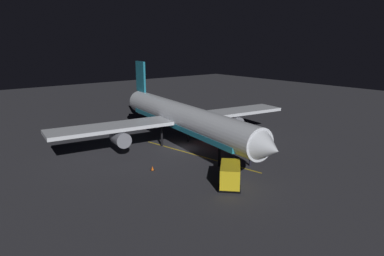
{
  "coord_description": "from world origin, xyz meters",
  "views": [
    {
      "loc": [
        30.64,
        39.86,
        15.56
      ],
      "look_at": [
        0.0,
        2.0,
        3.5
      ],
      "focal_mm": 32.53,
      "sensor_mm": 36.0,
      "label": 1
    }
  ],
  "objects_px": {
    "baggage_truck": "(230,174)",
    "traffic_cone_near_left": "(152,168)",
    "airliner": "(181,118)",
    "ground_crew_worker": "(250,159)",
    "traffic_cone_under_wing": "(225,170)",
    "traffic_cone_near_right": "(230,168)",
    "catering_truck": "(220,131)"
  },
  "relations": [
    {
      "from": "ground_crew_worker",
      "to": "traffic_cone_under_wing",
      "type": "relative_size",
      "value": 3.16
    },
    {
      "from": "catering_truck",
      "to": "traffic_cone_under_wing",
      "type": "relative_size",
      "value": 10.72
    },
    {
      "from": "catering_truck",
      "to": "traffic_cone_near_right",
      "type": "xyz_separation_m",
      "value": [
        9.37,
        11.69,
        -0.98
      ]
    },
    {
      "from": "baggage_truck",
      "to": "airliner",
      "type": "bearing_deg",
      "value": -107.08
    },
    {
      "from": "traffic_cone_near_left",
      "to": "traffic_cone_near_right",
      "type": "relative_size",
      "value": 1.0
    },
    {
      "from": "traffic_cone_under_wing",
      "to": "airliner",
      "type": "bearing_deg",
      "value": -100.12
    },
    {
      "from": "catering_truck",
      "to": "traffic_cone_near_right",
      "type": "distance_m",
      "value": 15.01
    },
    {
      "from": "airliner",
      "to": "ground_crew_worker",
      "type": "xyz_separation_m",
      "value": [
        -1.79,
        12.26,
        -3.69
      ]
    },
    {
      "from": "catering_truck",
      "to": "ground_crew_worker",
      "type": "relative_size",
      "value": 3.39
    },
    {
      "from": "ground_crew_worker",
      "to": "traffic_cone_near_right",
      "type": "distance_m",
      "value": 3.23
    },
    {
      "from": "catering_truck",
      "to": "airliner",
      "type": "bearing_deg",
      "value": -0.25
    },
    {
      "from": "traffic_cone_under_wing",
      "to": "baggage_truck",
      "type": "bearing_deg",
      "value": 52.86
    },
    {
      "from": "airliner",
      "to": "traffic_cone_under_wing",
      "type": "relative_size",
      "value": 73.56
    },
    {
      "from": "traffic_cone_near_right",
      "to": "airliner",
      "type": "bearing_deg",
      "value": -96.47
    },
    {
      "from": "baggage_truck",
      "to": "traffic_cone_near_right",
      "type": "xyz_separation_m",
      "value": [
        -3.27,
        -3.24,
        -1.07
      ]
    },
    {
      "from": "baggage_truck",
      "to": "ground_crew_worker",
      "type": "relative_size",
      "value": 3.34
    },
    {
      "from": "traffic_cone_under_wing",
      "to": "ground_crew_worker",
      "type": "bearing_deg",
      "value": 170.85
    },
    {
      "from": "airliner",
      "to": "catering_truck",
      "type": "bearing_deg",
      "value": 179.75
    },
    {
      "from": "catering_truck",
      "to": "traffic_cone_near_right",
      "type": "height_order",
      "value": "catering_truck"
    },
    {
      "from": "ground_crew_worker",
      "to": "airliner",
      "type": "bearing_deg",
      "value": -81.67
    },
    {
      "from": "traffic_cone_near_right",
      "to": "ground_crew_worker",
      "type": "bearing_deg",
      "value": 170.33
    },
    {
      "from": "traffic_cone_under_wing",
      "to": "catering_truck",
      "type": "bearing_deg",
      "value": -131.08
    },
    {
      "from": "baggage_truck",
      "to": "traffic_cone_under_wing",
      "type": "height_order",
      "value": "baggage_truck"
    },
    {
      "from": "baggage_truck",
      "to": "traffic_cone_near_left",
      "type": "relative_size",
      "value": 10.55
    },
    {
      "from": "airliner",
      "to": "traffic_cone_near_left",
      "type": "xyz_separation_m",
      "value": [
        8.86,
        5.63,
        -4.33
      ]
    },
    {
      "from": "catering_truck",
      "to": "traffic_cone_under_wing",
      "type": "height_order",
      "value": "catering_truck"
    },
    {
      "from": "traffic_cone_near_left",
      "to": "traffic_cone_under_wing",
      "type": "relative_size",
      "value": 1.0
    },
    {
      "from": "traffic_cone_near_right",
      "to": "baggage_truck",
      "type": "bearing_deg",
      "value": 44.73
    },
    {
      "from": "traffic_cone_near_left",
      "to": "traffic_cone_near_right",
      "type": "bearing_deg",
      "value": 141.01
    },
    {
      "from": "airliner",
      "to": "traffic_cone_under_wing",
      "type": "height_order",
      "value": "airliner"
    },
    {
      "from": "catering_truck",
      "to": "traffic_cone_near_left",
      "type": "bearing_deg",
      "value": 18.31
    },
    {
      "from": "baggage_truck",
      "to": "traffic_cone_near_right",
      "type": "height_order",
      "value": "baggage_truck"
    }
  ]
}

